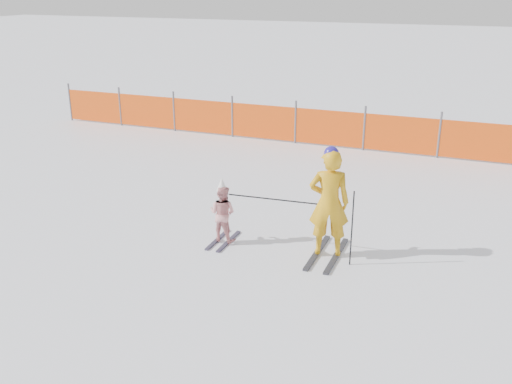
# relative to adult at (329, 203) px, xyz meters

# --- Properties ---
(ground) EXTENTS (120.00, 120.00, 0.00)m
(ground) POSITION_rel_adult_xyz_m (-1.30, -0.54, -0.97)
(ground) COLOR white
(ground) RESTS_ON ground
(adult) EXTENTS (0.77, 1.41, 1.95)m
(adult) POSITION_rel_adult_xyz_m (0.00, 0.00, 0.00)
(adult) COLOR black
(adult) RESTS_ON ground
(child) EXTENTS (0.53, 0.94, 1.22)m
(child) POSITION_rel_adult_xyz_m (-1.90, -0.15, -0.42)
(child) COLOR black
(child) RESTS_ON ground
(ski_poles) EXTENTS (2.24, 0.21, 1.31)m
(ski_poles) POSITION_rel_adult_xyz_m (-0.33, -0.13, -0.17)
(ski_poles) COLOR black
(ski_poles) RESTS_ON ground
(safety_fence) EXTENTS (14.40, 0.06, 1.25)m
(safety_fence) POSITION_rel_adult_xyz_m (-3.60, 6.76, -0.42)
(safety_fence) COLOR #595960
(safety_fence) RESTS_ON ground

